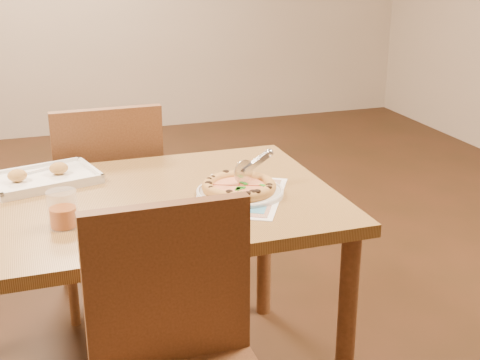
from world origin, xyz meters
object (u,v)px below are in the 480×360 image
object	(u,v)px
glass_tumbler	(63,211)
appetizer_tray	(43,179)
pizza	(239,187)
chair_near	(179,344)
menu	(239,196)
chair_far	(108,184)
pizza_cutter	(252,165)
plate	(240,192)
dining_table	(133,225)

from	to	relation	value
glass_tumbler	appetizer_tray	bearing A→B (deg)	94.95
pizza	appetizer_tray	xyz separation A→B (m)	(-0.59, 0.32, -0.01)
chair_near	menu	bearing A→B (deg)	57.70
chair_far	pizza_cutter	world-z (taller)	chair_far
chair_near	plate	distance (m)	0.66
menu	pizza_cutter	bearing A→B (deg)	35.97
dining_table	appetizer_tray	size ratio (longest dim) A/B	3.33
pizza_cutter	chair_far	bearing A→B (deg)	100.03
dining_table	chair_far	bearing A→B (deg)	90.00
pizza	glass_tumbler	xyz separation A→B (m)	(-0.56, -0.08, 0.02)
glass_tumbler	menu	bearing A→B (deg)	6.99
appetizer_tray	chair_far	bearing A→B (deg)	53.21
chair_far	pizza_cutter	distance (m)	0.78
dining_table	appetizer_tray	distance (m)	0.38
dining_table	chair_far	size ratio (longest dim) A/B	2.77
dining_table	chair_far	world-z (taller)	chair_far
pizza	plate	bearing A→B (deg)	-21.70
glass_tumbler	chair_far	bearing A→B (deg)	73.50
pizza_cutter	glass_tumbler	distance (m)	0.63
chair_near	menu	distance (m)	0.64
plate	appetizer_tray	bearing A→B (deg)	151.61
plate	menu	distance (m)	0.02
pizza_cutter	glass_tumbler	size ratio (longest dim) A/B	1.37
chair_far	appetizer_tray	world-z (taller)	chair_far
dining_table	glass_tumbler	xyz separation A→B (m)	(-0.22, -0.14, 0.13)
plate	pizza_cutter	distance (m)	0.10
glass_tumbler	chair_near	bearing A→B (deg)	-64.25
chair_near	appetizer_tray	distance (m)	0.91
glass_tumbler	menu	world-z (taller)	glass_tumbler
chair_far	appetizer_tray	distance (m)	0.46
menu	dining_table	bearing A→B (deg)	167.11
appetizer_tray	chair_near	bearing A→B (deg)	-73.46
chair_far	pizza	distance (m)	0.77
plate	menu	size ratio (longest dim) A/B	0.75
chair_near	appetizer_tray	xyz separation A→B (m)	(-0.26, 0.86, 0.17)
plate	glass_tumbler	distance (m)	0.57
appetizer_tray	menu	bearing A→B (deg)	-29.72
plate	glass_tumbler	world-z (taller)	glass_tumbler
chair_near	glass_tumbler	size ratio (longest dim) A/B	4.37
plate	pizza	distance (m)	0.02
chair_near	menu	xyz separation A→B (m)	(0.33, 0.53, 0.16)
glass_tumbler	menu	size ratio (longest dim) A/B	0.29
pizza	appetizer_tray	bearing A→B (deg)	151.58
menu	chair_far	bearing A→B (deg)	116.12
chair_near	appetizer_tray	bearing A→B (deg)	106.54
appetizer_tray	glass_tumbler	bearing A→B (deg)	-85.05
pizza	glass_tumbler	bearing A→B (deg)	-171.58
appetizer_tray	menu	world-z (taller)	appetizer_tray
pizza_cutter	appetizer_tray	distance (m)	0.72
pizza	menu	size ratio (longest dim) A/B	0.64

